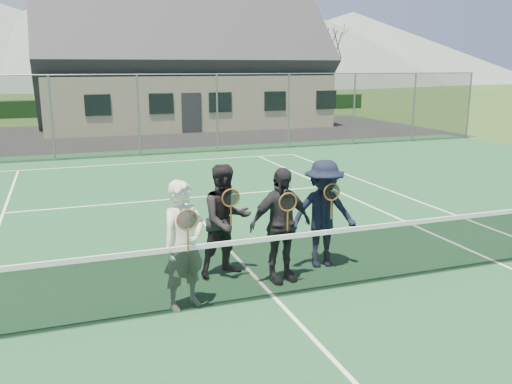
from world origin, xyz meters
The scene contains 17 objects.
ground centered at (0.00, 20.00, 0.00)m, with size 220.00×220.00×0.00m, color #2A4719.
court_surface centered at (0.00, 0.00, 0.01)m, with size 30.00×30.00×0.02m, color #1C4C2B.
tarmac_carpark centered at (-4.00, 20.00, 0.01)m, with size 40.00×12.00×0.01m, color black.
hedge_row centered at (0.00, 32.00, 0.55)m, with size 40.00×1.20×1.10m, color black.
hill_centre centered at (20.00, 95.00, 11.00)m, with size 120.00×120.00×22.00m, color #57695F.
hill_east centered at (55.00, 95.00, 7.00)m, with size 90.00×90.00×14.00m, color slate.
court_markings centered at (0.00, 0.00, 0.02)m, with size 11.03×23.83×0.01m.
tennis_net centered at (0.00, 0.00, 0.54)m, with size 11.68×0.08×1.10m.
perimeter_fence centered at (0.00, 13.50, 1.52)m, with size 30.07×0.07×3.02m.
clubhouse centered at (4.00, 24.00, 3.99)m, with size 15.60×8.20×7.70m.
tree_c centered at (2.00, 33.00, 5.79)m, with size 3.20×3.20×7.77m.
tree_d centered at (12.00, 33.00, 5.79)m, with size 3.20×3.20×7.77m.
tree_e centered at (18.00, 33.00, 5.79)m, with size 3.20×3.20×7.77m.
player_a centered at (-1.27, 0.16, 0.92)m, with size 0.77×0.64×1.80m.
player_b centered at (-0.38, 1.13, 0.92)m, with size 1.00×0.85×1.80m.
player_c centered at (0.33, 0.60, 0.92)m, with size 1.11×0.58×1.80m.
player_d centered at (1.24, 0.95, 0.92)m, with size 1.25×0.84×1.80m.
Camera 1 is at (-2.73, -6.77, 3.30)m, focal length 38.00 mm.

